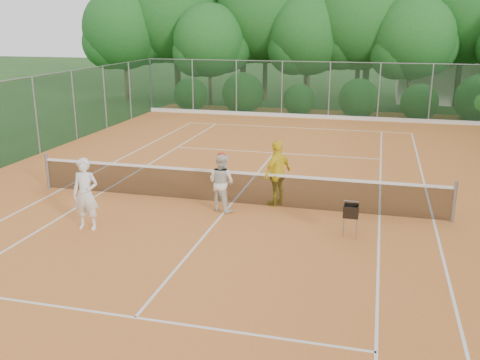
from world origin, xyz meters
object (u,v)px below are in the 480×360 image
at_px(player_white, 86,194).
at_px(ball_hopper, 351,212).
at_px(player_yellow, 277,173).
at_px(player_center_grp, 221,182).

xyz_separation_m(player_white, ball_hopper, (6.39, 1.15, -0.28)).
bearing_deg(player_yellow, player_center_grp, -32.29).
bearing_deg(ball_hopper, player_yellow, 153.05).
relative_size(player_white, ball_hopper, 2.29).
distance_m(player_center_grp, ball_hopper, 3.67).
height_order(player_yellow, ball_hopper, player_yellow).
distance_m(player_white, player_yellow, 5.20).
relative_size(player_center_grp, player_yellow, 0.88).
xyz_separation_m(player_center_grp, ball_hopper, (3.53, -1.00, -0.18)).
distance_m(player_white, player_center_grp, 3.58).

